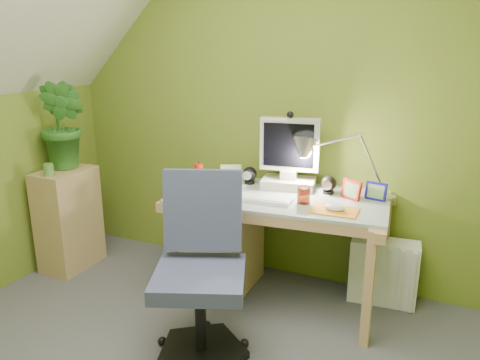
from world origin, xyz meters
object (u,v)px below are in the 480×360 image
at_px(side_ledge, 69,219).
at_px(radiator, 383,272).
at_px(desk, 278,247).
at_px(potted_plant, 64,125).
at_px(desk_lamp, 361,150).
at_px(task_chair, 199,276).
at_px(monitor, 290,151).

xyz_separation_m(side_ledge, radiator, (2.20, 0.44, -0.16)).
relative_size(desk, potted_plant, 2.08).
distance_m(desk, desk_lamp, 0.81).
xyz_separation_m(desk_lamp, task_chair, (-0.61, -0.92, -0.53)).
height_order(monitor, desk_lamp, desk_lamp).
distance_m(desk, monitor, 0.63).
relative_size(desk, task_chair, 1.39).
height_order(desk, task_chair, task_chair).
relative_size(desk_lamp, side_ledge, 0.79).
distance_m(desk_lamp, task_chair, 1.23).
distance_m(desk, side_ledge, 1.58).
height_order(potted_plant, radiator, potted_plant).
bearing_deg(side_ledge, task_chair, -20.93).
height_order(monitor, potted_plant, potted_plant).
bearing_deg(desk_lamp, desk, -144.19).
bearing_deg(task_chair, potted_plant, 135.53).
height_order(desk_lamp, task_chair, desk_lamp).
bearing_deg(desk_lamp, radiator, 28.85).
bearing_deg(desk, task_chair, -107.85).
distance_m(potted_plant, task_chair, 1.63).
xyz_separation_m(desk, potted_plant, (-1.57, -0.16, 0.71)).
distance_m(side_ledge, task_chair, 1.51).
distance_m(monitor, side_ledge, 1.71).
bearing_deg(potted_plant, desk_lamp, 9.46).
xyz_separation_m(monitor, task_chair, (-0.16, -0.92, -0.48)).
relative_size(desk, side_ledge, 1.77).
bearing_deg(potted_plant, side_ledge, -90.00).
height_order(monitor, task_chair, monitor).
bearing_deg(monitor, task_chair, -109.61).
xyz_separation_m(monitor, potted_plant, (-1.57, -0.34, 0.11)).
bearing_deg(desk_lamp, task_chair, -109.59).
xyz_separation_m(desk_lamp, side_ledge, (-2.02, -0.39, -0.63)).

